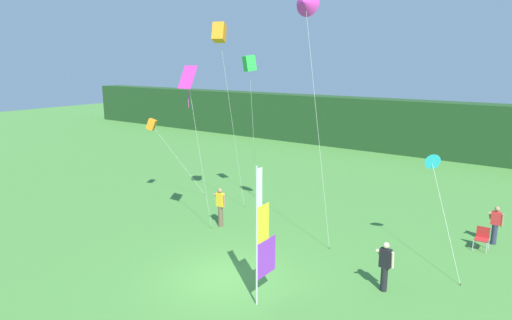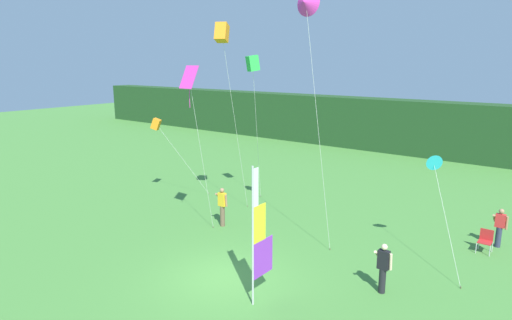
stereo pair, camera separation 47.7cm
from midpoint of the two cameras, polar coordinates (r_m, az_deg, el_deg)
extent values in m
plane|color=#478438|center=(15.67, -4.74, -15.00)|extent=(120.00, 120.00, 0.00)
cube|color=#1E421E|center=(36.86, 21.24, 3.78)|extent=(80.00, 2.40, 4.28)
cylinder|color=#B7B7BC|center=(13.16, -0.97, -10.05)|extent=(0.06, 0.06, 4.36)
cube|color=purple|center=(13.87, 0.35, -12.49)|extent=(0.02, 0.97, 1.16)
cube|color=yellow|center=(13.28, -0.11, -8.22)|extent=(0.02, 0.60, 1.16)
cube|color=white|center=(12.77, -0.60, -3.58)|extent=(0.02, 0.23, 1.16)
cylinder|color=#2D334C|center=(20.38, 27.88, -8.50)|extent=(0.22, 0.22, 0.84)
cube|color=red|center=(20.16, 28.09, -6.67)|extent=(0.36, 0.20, 0.54)
sphere|color=#A37556|center=(20.05, 28.20, -5.61)|extent=(0.20, 0.20, 0.20)
cylinder|color=#A37556|center=(20.23, 27.48, -6.41)|extent=(0.09, 0.48, 0.42)
cylinder|color=#A37556|center=(20.16, 28.72, -6.90)|extent=(0.09, 0.14, 0.56)
cylinder|color=black|center=(15.19, 15.37, -14.63)|extent=(0.22, 0.22, 0.82)
cube|color=black|center=(14.87, 15.53, -12.15)|extent=(0.36, 0.20, 0.62)
sphere|color=beige|center=(14.70, 15.63, -10.62)|extent=(0.20, 0.20, 0.20)
cylinder|color=beige|center=(14.96, 14.80, -11.60)|extent=(0.09, 0.48, 0.42)
cylinder|color=beige|center=(14.82, 16.39, -12.36)|extent=(0.09, 0.14, 0.56)
cylinder|color=brown|center=(19.98, -5.30, -7.27)|extent=(0.22, 0.22, 0.95)
cube|color=yellow|center=(19.73, -5.34, -5.14)|extent=(0.36, 0.20, 0.61)
sphere|color=#A37556|center=(19.60, -5.37, -3.96)|extent=(0.20, 0.20, 0.20)
cylinder|color=#A37556|center=(19.89, -5.73, -4.77)|extent=(0.09, 0.48, 0.42)
cylinder|color=#A37556|center=(19.59, -4.82, -5.32)|extent=(0.09, 0.14, 0.56)
cylinder|color=#BCBCC1|center=(19.42, 25.66, -9.95)|extent=(0.03, 0.03, 0.42)
cylinder|color=#BCBCC1|center=(19.36, 27.07, -10.16)|extent=(0.03, 0.03, 0.42)
cylinder|color=#BCBCC1|center=(19.87, 25.92, -9.47)|extent=(0.03, 0.03, 0.42)
cylinder|color=#BCBCC1|center=(19.81, 27.30, -9.68)|extent=(0.03, 0.03, 0.42)
cube|color=#B22323|center=(19.53, 26.55, -9.20)|extent=(0.48, 0.48, 0.03)
cube|color=#B22323|center=(19.68, 26.74, -8.33)|extent=(0.48, 0.03, 0.44)
cylinder|color=brown|center=(16.49, 24.23, -14.50)|extent=(0.03, 0.03, 0.08)
cylinder|color=silver|center=(16.79, 22.58, -7.16)|extent=(1.72, 1.84, 3.71)
cone|color=#23B2C6|center=(17.35, 21.08, -0.06)|extent=(0.67, 0.61, 0.62)
cylinder|color=brown|center=(24.26, -0.46, -4.68)|extent=(0.03, 0.03, 0.08)
cylinder|color=silver|center=(22.58, -0.95, 3.29)|extent=(0.75, 1.65, 7.18)
cube|color=green|center=(21.41, -1.52, 12.43)|extent=(0.70, 0.74, 0.78)
cylinder|color=brown|center=(24.85, -7.19, -4.36)|extent=(0.03, 0.03, 0.08)
cylinder|color=silver|center=(24.18, -10.49, -0.08)|extent=(1.68, 2.16, 4.06)
cube|color=orange|center=(23.74, -13.96, 4.49)|extent=(0.65, 0.58, 0.64)
cylinder|color=brown|center=(22.62, -2.13, -5.98)|extent=(0.03, 0.03, 0.08)
cylinder|color=silver|center=(20.79, -3.67, 4.27)|extent=(0.26, 2.04, 8.48)
cube|color=orange|center=(19.76, -5.50, 16.13)|extent=(0.75, 0.86, 0.88)
cylinder|color=brown|center=(17.95, 8.75, -11.22)|extent=(0.03, 0.03, 0.08)
cylinder|color=silver|center=(16.67, 7.24, 3.56)|extent=(1.09, 0.52, 9.31)
cone|color=#DB33A8|center=(16.64, 5.55, 19.67)|extent=(0.96, 0.44, 0.97)
cylinder|color=brown|center=(19.93, -6.48, -8.68)|extent=(0.03, 0.03, 0.08)
cylinder|color=silver|center=(18.45, -7.95, 0.24)|extent=(0.18, 1.37, 6.67)
cube|color=#DB33A8|center=(17.50, -9.64, 10.54)|extent=(0.70, 0.46, 0.88)
cylinder|color=#DB33A8|center=(17.54, -9.54, 7.81)|extent=(0.02, 0.02, 0.70)
camera|label=1|loc=(0.24, -90.83, -0.19)|focal=30.86mm
camera|label=2|loc=(0.24, 89.17, 0.19)|focal=30.86mm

